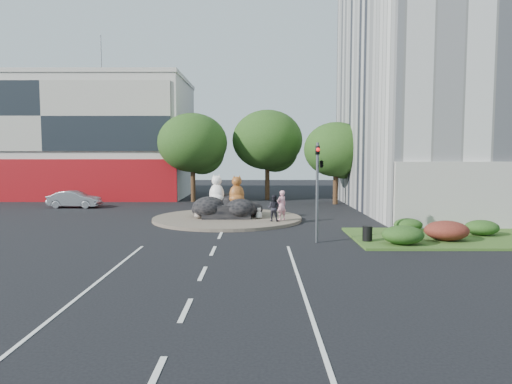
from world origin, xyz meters
TOP-DOWN VIEW (x-y plane):
  - ground at (0.00, 0.00)m, footprint 120.00×120.00m
  - roundabout_island at (0.00, 10.00)m, footprint 10.00×10.00m
  - rock_plinth at (0.00, 10.00)m, footprint 3.20×2.60m
  - shophouse_block at (-18.00, 27.91)m, footprint 25.20×12.30m
  - grass_verge at (12.00, 3.00)m, footprint 10.00×6.00m
  - tree_left at (-3.93, 22.06)m, footprint 6.46×6.46m
  - tree_mid at (3.07, 24.06)m, footprint 6.84×6.84m
  - tree_right at (9.07, 20.06)m, footprint 5.70×5.70m
  - hedge_near_green at (9.00, 1.00)m, footprint 2.00×1.60m
  - hedge_red at (11.50, 2.00)m, footprint 2.20×1.76m
  - hedge_mid_green at (14.00, 3.50)m, footprint 1.80×1.44m
  - hedge_back_green at (10.50, 4.80)m, footprint 1.60×1.28m
  - traffic_light at (5.10, 2.00)m, footprint 0.44×1.24m
  - street_lamp at (12.82, 8.00)m, footprint 2.34×0.22m
  - cat_white at (-0.74, 10.27)m, footprint 1.49×1.39m
  - cat_tabby at (0.64, 10.11)m, footprint 1.37×1.26m
  - kitten_calico at (-1.90, 9.39)m, footprint 0.65×0.59m
  - kitten_white at (2.14, 9.30)m, footprint 0.48×0.42m
  - pedestrian_pink at (3.59, 8.59)m, footprint 0.83×0.78m
  - pedestrian_dark at (3.06, 8.06)m, footprint 0.99×0.89m
  - parked_car at (-13.22, 17.18)m, footprint 4.34×1.72m
  - litter_bin at (7.50, 1.83)m, footprint 0.61×0.61m

SIDE VIEW (x-z plane):
  - ground at x=0.00m, z-range 0.00..0.00m
  - grass_verge at x=12.00m, z-range 0.00..0.12m
  - roundabout_island at x=0.00m, z-range 0.00..0.20m
  - hedge_back_green at x=10.50m, z-range 0.12..0.84m
  - litter_bin at x=7.50m, z-range 0.12..0.87m
  - hedge_mid_green at x=14.00m, z-range 0.12..0.93m
  - hedge_near_green at x=9.00m, z-range 0.12..1.02m
  - kitten_white at x=2.14m, z-range 0.20..0.94m
  - hedge_red at x=11.50m, z-range 0.12..1.11m
  - rock_plinth at x=0.00m, z-range 0.20..1.10m
  - kitten_calico at x=-1.90m, z-range 0.20..1.14m
  - parked_car at x=-13.22m, z-range 0.00..1.41m
  - pedestrian_dark at x=3.06m, z-range 0.20..1.88m
  - pedestrian_pink at x=3.59m, z-range 0.20..2.11m
  - cat_tabby at x=0.64m, z-range 1.10..3.04m
  - cat_white at x=-0.74m, z-range 1.10..3.09m
  - traffic_light at x=5.10m, z-range 1.12..6.12m
  - street_lamp at x=12.82m, z-range 0.52..8.58m
  - tree_right at x=9.07m, z-range 0.98..8.28m
  - tree_left at x=-3.93m, z-range 1.11..9.38m
  - tree_mid at x=3.07m, z-range 1.18..9.94m
  - shophouse_block at x=-18.00m, z-range -2.52..14.88m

